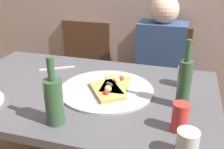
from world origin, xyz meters
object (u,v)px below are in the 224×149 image
object	(u,v)px
guest_in_sweater	(159,69)
tumbler_far	(185,77)
pizza_slice_extra	(116,84)
pizza_tray	(107,90)
wine_glass	(187,144)
chair_right	(160,76)
chair_left	(82,67)
dining_table	(81,103)
beer_bottle	(54,100)
table_knife	(57,68)
soda_can	(180,117)
wine_bottle	(184,83)
pizza_slice_last	(107,90)

from	to	relation	value
guest_in_sweater	tumbler_far	bearing A→B (deg)	110.91
guest_in_sweater	pizza_slice_extra	bearing A→B (deg)	76.02
pizza_tray	wine_glass	bearing A→B (deg)	-43.58
chair_right	wine_glass	bearing A→B (deg)	100.18
chair_right	chair_left	bearing A→B (deg)	0.00
chair_right	dining_table	bearing A→B (deg)	68.08
beer_bottle	chair_right	distance (m)	1.25
table_knife	chair_left	bearing A→B (deg)	-113.18
dining_table	wine_glass	distance (m)	0.69
chair_left	chair_right	world-z (taller)	same
pizza_tray	tumbler_far	bearing A→B (deg)	24.60
soda_can	pizza_tray	bearing A→B (deg)	147.06
tumbler_far	guest_in_sweater	bearing A→B (deg)	110.91
chair_right	guest_in_sweater	bearing A→B (deg)	90.00
wine_glass	chair_left	world-z (taller)	chair_left
chair_left	soda_can	bearing A→B (deg)	129.16
beer_bottle	tumbler_far	distance (m)	0.72
wine_glass	soda_can	size ratio (longest dim) A/B	0.84
table_knife	chair_left	size ratio (longest dim) A/B	0.24
dining_table	wine_bottle	bearing A→B (deg)	-3.50
wine_glass	chair_right	world-z (taller)	chair_right
dining_table	tumbler_far	size ratio (longest dim) A/B	13.49
guest_in_sweater	chair_left	bearing A→B (deg)	-12.46
wine_bottle	table_knife	size ratio (longest dim) A/B	1.46
wine_bottle	chair_right	size ratio (longest dim) A/B	0.36
pizza_slice_last	pizza_slice_extra	xyz separation A→B (m)	(0.02, 0.08, 0.00)
pizza_tray	table_knife	distance (m)	0.44
wine_bottle	soda_can	xyz separation A→B (m)	(-0.00, -0.20, -0.06)
pizza_slice_last	beer_bottle	bearing A→B (deg)	-113.76
wine_bottle	soda_can	bearing A→B (deg)	-90.58
dining_table	guest_in_sweater	xyz separation A→B (m)	(0.34, 0.69, -0.03)
pizza_tray	table_knife	world-z (taller)	pizza_tray
wine_glass	chair_right	xyz separation A→B (m)	(-0.22, 1.22, -0.30)
pizza_slice_last	guest_in_sweater	bearing A→B (deg)	75.67
dining_table	pizza_tray	world-z (taller)	pizza_tray
guest_in_sweater	wine_glass	bearing A→B (deg)	101.59
soda_can	guest_in_sweater	size ratio (longest dim) A/B	0.10
pizza_tray	wine_bottle	xyz separation A→B (m)	(0.38, -0.05, 0.12)
pizza_slice_last	chair_right	distance (m)	0.92
pizza_tray	chair_left	distance (m)	0.99
wine_bottle	wine_glass	bearing A→B (deg)	-84.94
soda_can	tumbler_far	bearing A→B (deg)	89.66
table_knife	guest_in_sweater	bearing A→B (deg)	-173.29
wine_bottle	wine_glass	world-z (taller)	wine_bottle
dining_table	soda_can	size ratio (longest dim) A/B	11.66
beer_bottle	chair_left	distance (m)	1.27
dining_table	beer_bottle	xyz separation A→B (m)	(0.03, -0.32, 0.19)
dining_table	wine_bottle	size ratio (longest dim) A/B	4.42
pizza_slice_extra	chair_right	distance (m)	0.84
wine_bottle	chair_left	bearing A→B (deg)	134.99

